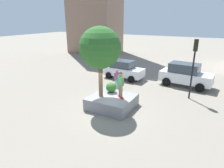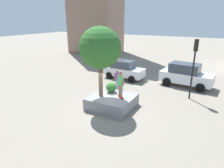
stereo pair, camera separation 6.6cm
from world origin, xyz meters
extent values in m
plane|color=gray|center=(0.00, 0.00, 0.00)|extent=(120.00, 120.00, 0.00)
cube|color=gray|center=(-0.09, 0.30, 0.41)|extent=(2.92, 2.78, 0.82)
cylinder|color=brown|center=(-0.79, -0.01, 2.10)|extent=(0.28, 0.28, 2.57)
sphere|color=#2D6628|center=(-0.79, -0.01, 4.13)|extent=(2.71, 2.71, 2.71)
sphere|color=#2D6628|center=(-0.53, 0.99, 1.19)|extent=(0.75, 0.75, 0.75)
cube|color=#A51E1E|center=(0.49, 0.44, 0.88)|extent=(0.72, 0.71, 0.02)
sphere|color=beige|center=(0.25, 0.56, 0.85)|extent=(0.06, 0.06, 0.06)
sphere|color=beige|center=(0.37, 0.68, 0.85)|extent=(0.06, 0.06, 0.06)
sphere|color=beige|center=(0.62, 0.20, 0.85)|extent=(0.06, 0.06, 0.06)
sphere|color=beige|center=(0.73, 0.32, 0.85)|extent=(0.06, 0.06, 0.06)
cylinder|color=#847056|center=(0.58, 0.39, 1.29)|extent=(0.15, 0.15, 0.80)
cylinder|color=#847056|center=(0.41, 0.48, 1.29)|extent=(0.15, 0.15, 0.80)
cube|color=#338C4C|center=(0.49, 0.44, 2.00)|extent=(0.49, 0.38, 0.63)
cylinder|color=brown|center=(0.70, 0.33, 2.02)|extent=(0.10, 0.10, 0.59)
cylinder|color=brown|center=(0.28, 0.55, 2.02)|extent=(0.10, 0.10, 0.59)
sphere|color=brown|center=(0.49, 0.44, 2.45)|extent=(0.26, 0.26, 0.26)
cube|color=white|center=(-2.29, 6.93, 0.75)|extent=(4.15, 1.96, 0.81)
cube|color=#38424C|center=(-2.50, 6.94, 1.52)|extent=(2.36, 1.64, 0.73)
cylinder|color=black|center=(-0.95, 7.69, 0.34)|extent=(0.70, 0.25, 0.69)
cylinder|color=black|center=(-1.06, 6.00, 0.34)|extent=(0.70, 0.25, 0.69)
cylinder|color=black|center=(-3.53, 7.86, 0.34)|extent=(0.70, 0.25, 0.69)
cylinder|color=black|center=(-3.64, 6.17, 0.34)|extent=(0.70, 0.25, 0.69)
cube|color=white|center=(3.65, 7.51, 0.83)|extent=(4.66, 2.34, 0.90)
cube|color=#38424C|center=(3.43, 7.53, 1.69)|extent=(2.67, 1.91, 0.81)
cylinder|color=black|center=(5.18, 8.30, 0.38)|extent=(0.78, 0.30, 0.76)
cylinder|color=black|center=(4.99, 6.42, 0.38)|extent=(0.78, 0.30, 0.76)
cylinder|color=black|center=(2.32, 8.59, 0.38)|extent=(0.78, 0.30, 0.76)
cylinder|color=black|center=(2.13, 6.72, 0.38)|extent=(0.78, 0.30, 0.76)
cylinder|color=black|center=(4.41, 4.56, 1.83)|extent=(0.12, 0.12, 3.67)
cube|color=black|center=(4.41, 4.56, 4.09)|extent=(0.33, 0.30, 0.85)
sphere|color=red|center=(4.37, 4.70, 4.34)|extent=(0.14, 0.14, 0.14)
sphere|color=gold|center=(4.37, 4.70, 4.06)|extent=(0.14, 0.14, 0.14)
sphere|color=green|center=(4.37, 4.70, 3.78)|extent=(0.14, 0.14, 0.14)
cylinder|color=#8C9EB7|center=(-1.69, 4.01, 0.40)|extent=(0.15, 0.15, 0.80)
cylinder|color=#8C9EB7|center=(-1.56, 4.15, 0.40)|extent=(0.15, 0.15, 0.80)
cube|color=#8C4C99|center=(-1.63, 4.08, 1.11)|extent=(0.45, 0.46, 0.63)
cylinder|color=#9E7251|center=(-1.79, 3.90, 1.13)|extent=(0.10, 0.10, 0.59)
cylinder|color=#9E7251|center=(-1.47, 4.25, 1.13)|extent=(0.10, 0.10, 0.59)
sphere|color=#9E7251|center=(-1.63, 4.08, 1.56)|extent=(0.26, 0.26, 0.26)
camera|label=1|loc=(5.80, -10.62, 5.91)|focal=31.27mm
camera|label=2|loc=(5.86, -10.59, 5.91)|focal=31.27mm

